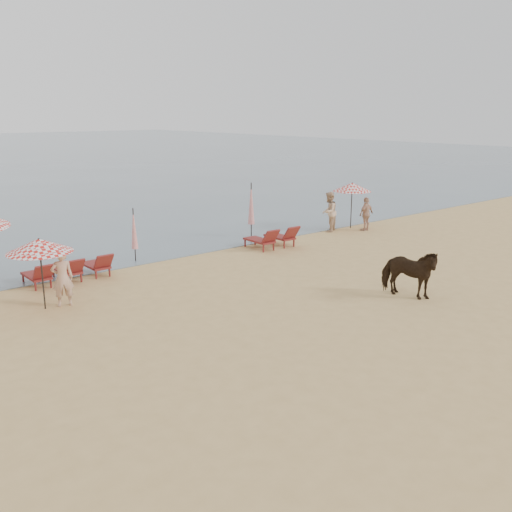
# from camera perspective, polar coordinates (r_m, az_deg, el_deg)

# --- Properties ---
(ground) EXTENTS (120.00, 120.00, 0.00)m
(ground) POSITION_cam_1_polar(r_m,az_deg,el_deg) (15.21, 12.17, -7.63)
(ground) COLOR tan
(ground) RESTS_ON ground
(lounger_cluster_left) EXTENTS (2.69, 1.61, 0.59)m
(lounger_cluster_left) POSITION_cam_1_polar(r_m,az_deg,el_deg) (20.25, -18.19, -1.27)
(lounger_cluster_left) COLOR maroon
(lounger_cluster_left) RESTS_ON ground
(lounger_cluster_right) EXTENTS (1.82, 1.76, 0.63)m
(lounger_cluster_right) POSITION_cam_1_polar(r_m,az_deg,el_deg) (23.96, 1.71, 1.87)
(lounger_cluster_right) COLOR maroon
(lounger_cluster_right) RESTS_ON ground
(umbrella_open_left_a) EXTENTS (1.85, 1.85, 2.11)m
(umbrella_open_left_a) POSITION_cam_1_polar(r_m,az_deg,el_deg) (17.28, -20.85, 0.98)
(umbrella_open_left_a) COLOR black
(umbrella_open_left_a) RESTS_ON ground
(umbrella_open_right) EXTENTS (1.84, 1.84, 2.24)m
(umbrella_open_right) POSITION_cam_1_polar(r_m,az_deg,el_deg) (28.21, 9.59, 6.81)
(umbrella_open_right) COLOR black
(umbrella_open_right) RESTS_ON ground
(umbrella_closed_left) EXTENTS (0.25, 0.25, 2.07)m
(umbrella_closed_left) POSITION_cam_1_polar(r_m,az_deg,el_deg) (22.04, -12.11, 2.67)
(umbrella_closed_left) COLOR black
(umbrella_closed_left) RESTS_ON ground
(umbrella_closed_right) EXTENTS (0.30, 0.30, 2.49)m
(umbrella_closed_right) POSITION_cam_1_polar(r_m,az_deg,el_deg) (25.81, -0.48, 5.24)
(umbrella_closed_right) COLOR black
(umbrella_closed_right) RESTS_ON ground
(cow) EXTENTS (1.33, 2.02, 1.57)m
(cow) POSITION_cam_1_polar(r_m,az_deg,el_deg) (18.07, 14.99, -1.64)
(cow) COLOR black
(cow) RESTS_ON ground
(beachgoer_left) EXTENTS (0.71, 0.55, 1.72)m
(beachgoer_left) POSITION_cam_1_polar(r_m,az_deg,el_deg) (17.61, -18.79, -2.09)
(beachgoer_left) COLOR tan
(beachgoer_left) RESTS_ON ground
(beachgoer_right_a) EXTENTS (1.15, 1.05, 1.90)m
(beachgoer_right_a) POSITION_cam_1_polar(r_m,az_deg,el_deg) (27.38, 7.31, 4.41)
(beachgoer_right_a) COLOR tan
(beachgoer_right_a) RESTS_ON ground
(beachgoer_right_b) EXTENTS (0.97, 0.44, 1.62)m
(beachgoer_right_b) POSITION_cam_1_polar(r_m,az_deg,el_deg) (27.91, 10.96, 4.15)
(beachgoer_right_b) COLOR tan
(beachgoer_right_b) RESTS_ON ground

